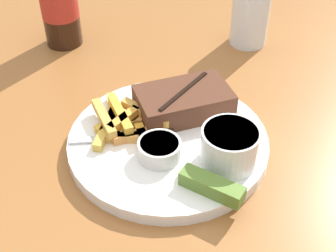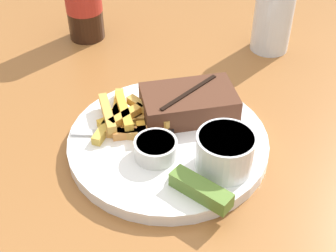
{
  "view_description": "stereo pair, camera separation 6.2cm",
  "coord_description": "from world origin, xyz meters",
  "px_view_note": "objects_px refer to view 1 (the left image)",
  "views": [
    {
      "loc": [
        -0.08,
        -0.47,
        1.19
      ],
      "look_at": [
        0.0,
        0.0,
        0.79
      ],
      "focal_mm": 50.0,
      "sensor_mm": 36.0,
      "label": 1
    },
    {
      "loc": [
        -0.02,
        -0.47,
        1.19
      ],
      "look_at": [
        0.0,
        0.0,
        0.79
      ],
      "focal_mm": 50.0,
      "sensor_mm": 36.0,
      "label": 2
    }
  ],
  "objects_px": {
    "dipping_sauce_cup": "(159,149)",
    "steak_portion": "(184,102)",
    "beer_bottle": "(58,0)",
    "dinner_plate": "(168,142)",
    "coleslaw_cup": "(230,145)",
    "pickle_spear": "(212,186)",
    "knife_utensil": "(169,122)",
    "drinking_glass": "(250,14)",
    "fork_utensil": "(116,139)"
  },
  "relations": [
    {
      "from": "knife_utensil",
      "to": "beer_bottle",
      "type": "distance_m",
      "value": 0.32
    },
    {
      "from": "knife_utensil",
      "to": "beer_bottle",
      "type": "relative_size",
      "value": 0.7
    },
    {
      "from": "dipping_sauce_cup",
      "to": "fork_utensil",
      "type": "bearing_deg",
      "value": 141.94
    },
    {
      "from": "beer_bottle",
      "to": "drinking_glass",
      "type": "relative_size",
      "value": 2.05
    },
    {
      "from": "coleslaw_cup",
      "to": "fork_utensil",
      "type": "distance_m",
      "value": 0.15
    },
    {
      "from": "fork_utensil",
      "to": "drinking_glass",
      "type": "relative_size",
      "value": 1.17
    },
    {
      "from": "steak_portion",
      "to": "drinking_glass",
      "type": "distance_m",
      "value": 0.26
    },
    {
      "from": "knife_utensil",
      "to": "beer_bottle",
      "type": "height_order",
      "value": "beer_bottle"
    },
    {
      "from": "pickle_spear",
      "to": "fork_utensil",
      "type": "distance_m",
      "value": 0.15
    },
    {
      "from": "dipping_sauce_cup",
      "to": "steak_portion",
      "type": "bearing_deg",
      "value": 60.85
    },
    {
      "from": "knife_utensil",
      "to": "drinking_glass",
      "type": "xyz_separation_m",
      "value": [
        0.18,
        0.23,
        0.04
      ]
    },
    {
      "from": "pickle_spear",
      "to": "drinking_glass",
      "type": "xyz_separation_m",
      "value": [
        0.16,
        0.36,
        0.03
      ]
    },
    {
      "from": "dinner_plate",
      "to": "fork_utensil",
      "type": "bearing_deg",
      "value": 174.51
    },
    {
      "from": "dinner_plate",
      "to": "steak_portion",
      "type": "bearing_deg",
      "value": 58.73
    },
    {
      "from": "beer_bottle",
      "to": "steak_portion",
      "type": "bearing_deg",
      "value": -56.71
    },
    {
      "from": "pickle_spear",
      "to": "beer_bottle",
      "type": "xyz_separation_m",
      "value": [
        -0.17,
        0.42,
        0.06
      ]
    },
    {
      "from": "dipping_sauce_cup",
      "to": "beer_bottle",
      "type": "bearing_deg",
      "value": 109.52
    },
    {
      "from": "drinking_glass",
      "to": "steak_portion",
      "type": "bearing_deg",
      "value": -127.76
    },
    {
      "from": "steak_portion",
      "to": "dipping_sauce_cup",
      "type": "height_order",
      "value": "steak_portion"
    },
    {
      "from": "steak_portion",
      "to": "drinking_glass",
      "type": "bearing_deg",
      "value": 52.24
    },
    {
      "from": "pickle_spear",
      "to": "drinking_glass",
      "type": "bearing_deg",
      "value": 66.69
    },
    {
      "from": "dinner_plate",
      "to": "drinking_glass",
      "type": "relative_size",
      "value": 2.37
    },
    {
      "from": "coleslaw_cup",
      "to": "steak_portion",
      "type": "bearing_deg",
      "value": 108.71
    },
    {
      "from": "dinner_plate",
      "to": "fork_utensil",
      "type": "height_order",
      "value": "fork_utensil"
    },
    {
      "from": "knife_utensil",
      "to": "pickle_spear",
      "type": "bearing_deg",
      "value": -166.34
    },
    {
      "from": "steak_portion",
      "to": "drinking_glass",
      "type": "relative_size",
      "value": 1.24
    },
    {
      "from": "dipping_sauce_cup",
      "to": "dinner_plate",
      "type": "bearing_deg",
      "value": 64.13
    },
    {
      "from": "dipping_sauce_cup",
      "to": "pickle_spear",
      "type": "relative_size",
      "value": 0.76
    },
    {
      "from": "pickle_spear",
      "to": "fork_utensil",
      "type": "xyz_separation_m",
      "value": [
        -0.1,
        0.11,
        -0.01
      ]
    },
    {
      "from": "coleslaw_cup",
      "to": "drinking_glass",
      "type": "height_order",
      "value": "drinking_glass"
    },
    {
      "from": "dinner_plate",
      "to": "coleslaw_cup",
      "type": "bearing_deg",
      "value": -40.27
    },
    {
      "from": "pickle_spear",
      "to": "beer_bottle",
      "type": "relative_size",
      "value": 0.32
    },
    {
      "from": "beer_bottle",
      "to": "coleslaw_cup",
      "type": "bearing_deg",
      "value": -60.63
    },
    {
      "from": "pickle_spear",
      "to": "knife_utensil",
      "type": "height_order",
      "value": "pickle_spear"
    },
    {
      "from": "steak_portion",
      "to": "beer_bottle",
      "type": "xyz_separation_m",
      "value": [
        -0.17,
        0.26,
        0.05
      ]
    },
    {
      "from": "dipping_sauce_cup",
      "to": "beer_bottle",
      "type": "height_order",
      "value": "beer_bottle"
    },
    {
      "from": "fork_utensil",
      "to": "dinner_plate",
      "type": "bearing_deg",
      "value": 0.0
    },
    {
      "from": "dipping_sauce_cup",
      "to": "knife_utensil",
      "type": "distance_m",
      "value": 0.07
    },
    {
      "from": "dinner_plate",
      "to": "dipping_sauce_cup",
      "type": "bearing_deg",
      "value": -115.87
    },
    {
      "from": "dinner_plate",
      "to": "coleslaw_cup",
      "type": "relative_size",
      "value": 3.71
    },
    {
      "from": "beer_bottle",
      "to": "drinking_glass",
      "type": "height_order",
      "value": "beer_bottle"
    },
    {
      "from": "pickle_spear",
      "to": "fork_utensil",
      "type": "bearing_deg",
      "value": 133.11
    },
    {
      "from": "steak_portion",
      "to": "dipping_sauce_cup",
      "type": "distance_m",
      "value": 0.1
    },
    {
      "from": "coleslaw_cup",
      "to": "dipping_sauce_cup",
      "type": "bearing_deg",
      "value": 165.04
    },
    {
      "from": "dinner_plate",
      "to": "steak_portion",
      "type": "distance_m",
      "value": 0.07
    },
    {
      "from": "dinner_plate",
      "to": "dipping_sauce_cup",
      "type": "xyz_separation_m",
      "value": [
        -0.02,
        -0.03,
        0.02
      ]
    },
    {
      "from": "coleslaw_cup",
      "to": "pickle_spear",
      "type": "xyz_separation_m",
      "value": [
        -0.03,
        -0.05,
        -0.02
      ]
    },
    {
      "from": "dinner_plate",
      "to": "coleslaw_cup",
      "type": "xyz_separation_m",
      "value": [
        0.07,
        -0.06,
        0.04
      ]
    },
    {
      "from": "dipping_sauce_cup",
      "to": "pickle_spear",
      "type": "bearing_deg",
      "value": -53.73
    },
    {
      "from": "dinner_plate",
      "to": "beer_bottle",
      "type": "relative_size",
      "value": 1.15
    }
  ]
}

